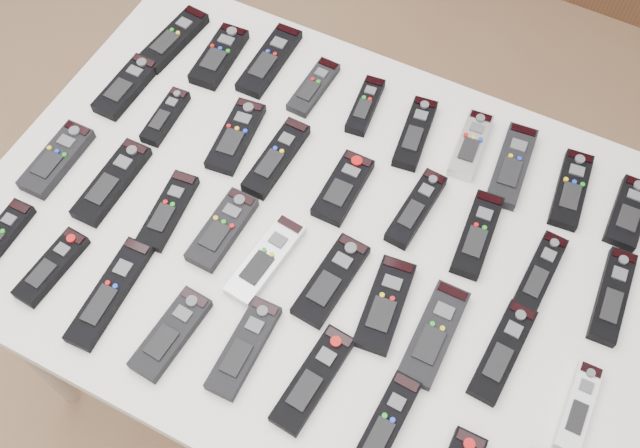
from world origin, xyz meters
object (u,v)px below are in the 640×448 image
at_px(remote_2, 270,60).
at_px(remote_11, 166,117).
at_px(remote_17, 539,274).
at_px(remote_22, 222,229).
at_px(remote_9, 629,213).
at_px(remote_16, 477,234).
at_px(remote_20, 112,182).
at_px(remote_18, 612,296).
at_px(remote_33, 244,348).
at_px(remote_10, 126,87).
at_px(remote_34, 313,379).
at_px(remote_0, 174,39).
at_px(remote_5, 415,133).
at_px(remote_30, 52,267).
at_px(remote_12, 236,136).
at_px(remote_23, 266,259).
at_px(remote_29, 0,237).
at_px(remote_4, 365,106).
at_px(remote_7, 512,166).
at_px(remote_3, 314,87).
at_px(remote_35, 385,425).
at_px(remote_8, 571,189).
at_px(remote_21, 168,210).
at_px(remote_31, 110,293).
at_px(remote_25, 385,304).
at_px(remote_32, 171,334).
at_px(table, 320,244).
at_px(remote_13, 276,158).
at_px(remote_6, 471,145).
at_px(remote_27, 503,352).
at_px(remote_19, 57,159).
at_px(remote_28, 578,407).
at_px(remote_14, 343,188).
at_px(remote_15, 416,208).
at_px(remote_24, 331,280).
at_px(remote_26, 434,334).

xyz_separation_m(remote_2, remote_11, (-0.11, -0.23, 0.00)).
bearing_deg(remote_17, remote_22, -158.88).
height_order(remote_9, remote_11, remote_11).
distance_m(remote_16, remote_20, 0.69).
distance_m(remote_18, remote_33, 0.64).
distance_m(remote_10, remote_34, 0.73).
bearing_deg(remote_0, remote_5, 5.88).
bearing_deg(remote_30, remote_12, 73.65).
relative_size(remote_9, remote_23, 0.83).
bearing_deg(remote_29, remote_2, 67.87).
height_order(remote_4, remote_7, remote_7).
distance_m(remote_3, remote_35, 0.70).
xyz_separation_m(remote_8, remote_21, (-0.65, -0.38, 0.00)).
distance_m(remote_20, remote_31, 0.23).
height_order(remote_25, remote_32, remote_32).
xyz_separation_m(table, remote_16, (0.26, 0.11, 0.07)).
bearing_deg(remote_13, remote_20, -141.28).
height_order(remote_6, remote_12, remote_6).
bearing_deg(remote_20, remote_23, -2.26).
distance_m(remote_7, remote_27, 0.38).
bearing_deg(remote_11, remote_12, 5.06).
bearing_deg(remote_25, remote_9, 42.33).
bearing_deg(remote_4, remote_35, -68.81).
height_order(remote_19, remote_21, remote_19).
bearing_deg(remote_0, remote_20, -69.85).
height_order(remote_9, remote_28, same).
height_order(remote_14, remote_22, remote_22).
relative_size(remote_5, remote_15, 0.99).
relative_size(remote_23, remote_24, 1.03).
distance_m(remote_3, remote_17, 0.58).
bearing_deg(remote_6, remote_21, -143.35).
bearing_deg(remote_23, remote_19, -174.82).
bearing_deg(remote_2, remote_23, -62.37).
bearing_deg(remote_4, remote_20, -139.05).
height_order(remote_0, remote_4, remote_0).
height_order(remote_7, remote_31, remote_7).
bearing_deg(remote_18, remote_31, -156.47).
relative_size(remote_24, remote_31, 0.83).
bearing_deg(remote_19, remote_12, 35.85).
xyz_separation_m(remote_22, remote_34, (0.27, -0.17, -0.00)).
bearing_deg(remote_28, remote_34, -160.15).
height_order(remote_2, remote_13, remote_13).
relative_size(remote_12, remote_18, 0.94).
xyz_separation_m(remote_16, remote_18, (0.25, -0.01, -0.00)).
bearing_deg(remote_17, remote_5, 152.90).
relative_size(remote_9, remote_34, 0.81).
bearing_deg(remote_19, remote_13, 26.85).
relative_size(remote_12, remote_26, 0.92).
bearing_deg(remote_10, remote_22, -28.60).
xyz_separation_m(remote_3, remote_35, (0.42, -0.56, 0.00)).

